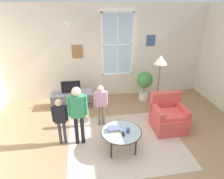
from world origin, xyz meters
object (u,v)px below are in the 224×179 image
Objects in this scene: coffee_table at (121,132)px; potted_plant_by_window at (145,82)px; armchair at (168,117)px; remote_near_books at (123,134)px; person_pink_shirt at (101,101)px; floor_lamp at (160,66)px; cup at (128,130)px; person_green_shirt at (78,110)px; person_black_shirt at (60,117)px; tv_stand at (72,99)px; television at (71,87)px; book_stack at (114,129)px.

coffee_table is 2.46m from potted_plant_by_window.
remote_near_books is at bearing -152.69° from armchair.
person_pink_shirt is 0.64× the size of floor_lamp.
cup is 0.08× the size of person_green_shirt.
remote_near_books is (-0.11, -0.05, -0.04)m from cup.
armchair is at bearing 3.89° from person_black_shirt.
person_green_shirt reaches higher than coffee_table.
person_green_shirt is at bearing -9.75° from person_black_shirt.
armchair is 1.01× the size of coffee_table.
coffee_table is (1.08, -2.06, 0.20)m from tv_stand.
cup is at bearing -60.35° from tv_stand.
floor_lamp reaches higher than television.
book_stack is (0.94, -2.01, -0.15)m from television.
tv_stand is at bearing 97.19° from person_green_shirt.
potted_plant_by_window is (-0.11, 1.61, 0.27)m from armchair.
floor_lamp is at bearing 38.89° from book_stack.
cup is 0.10× the size of person_black_shirt.
tv_stand is 1.37× the size of coffee_table.
potted_plant_by_window is at bearing 2.40° from television.
floor_lamp is (2.28, -0.92, 0.80)m from television.
person_pink_shirt reaches higher than cup.
book_stack is at bearing 135.03° from remote_near_books.
armchair is 0.80× the size of person_black_shirt.
armchair is 2.56m from person_black_shirt.
remote_near_books reaches higher than coffee_table.
person_green_shirt reaches higher than tv_stand.
potted_plant_by_window is (1.06, 2.21, 0.10)m from cup.
person_pink_shirt reaches higher than coffee_table.
armchair is 6.21× the size of remote_near_books.
person_green_shirt is (0.22, -1.75, 0.23)m from television.
armchair is 2.23m from person_green_shirt.
floor_lamp is at bearing 48.14° from cup.
television is at bearing -90.00° from tv_stand.
floor_lamp is (2.06, 0.82, 0.58)m from person_green_shirt.
armchair is 1.63m from potted_plant_by_window.
person_black_shirt is (-1.37, 0.44, 0.19)m from cup.
floor_lamp reaches higher than armchair.
cup is 0.11× the size of potted_plant_by_window.
television is at bearing 147.53° from armchair.
person_pink_shirt is at bearing 31.34° from person_black_shirt.
cup is at bearing -65.82° from person_pink_shirt.
armchair is at bearing 19.00° from book_stack.
person_black_shirt is at bearing -176.11° from armchair.
tv_stand is 4.55× the size of book_stack.
person_pink_shirt reaches higher than remote_near_books.
book_stack is 2.45× the size of cup.
floor_lamp is at bearing 7.49° from person_pink_shirt.
television is 0.32× the size of floor_lamp.
coffee_table is at bearing -16.73° from person_black_shirt.
television is at bearing 119.68° from cup.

